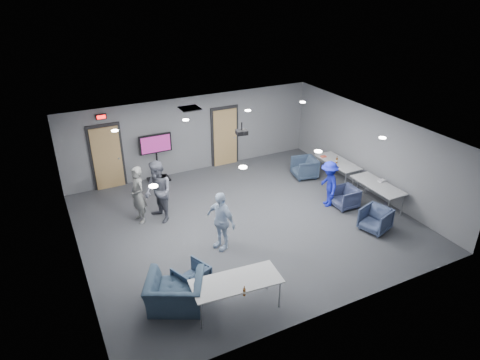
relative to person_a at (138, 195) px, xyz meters
name	(u,v)px	position (x,y,z in m)	size (l,w,h in m)	color
floor	(245,222)	(2.67, -1.42, -0.84)	(9.00, 9.00, 0.00)	#383A40
ceiling	(246,134)	(2.67, -1.42, 1.86)	(9.00, 9.00, 0.00)	white
wall_back	(193,134)	(2.67, 2.58, 0.51)	(9.00, 0.02, 2.70)	slate
wall_front	(337,260)	(2.67, -5.42, 0.51)	(9.00, 0.02, 2.70)	slate
wall_left	(74,219)	(-1.83, -1.42, 0.51)	(0.02, 8.00, 2.70)	slate
wall_right	(372,152)	(7.17, -1.42, 0.51)	(0.02, 8.00, 2.70)	slate
door_left	(107,158)	(-0.33, 2.53, 0.23)	(1.06, 0.17, 2.24)	black
door_right	(225,137)	(3.87, 2.53, 0.23)	(1.06, 0.17, 2.24)	black
exit_sign	(101,117)	(-0.33, 2.51, 1.61)	(0.32, 0.08, 0.16)	black
hvac_diffuser	(190,108)	(2.17, 1.38, 1.84)	(0.60, 0.60, 0.03)	black
downlights	(246,134)	(2.67, -1.42, 1.84)	(6.18, 3.78, 0.02)	white
person_a	(138,195)	(0.00, 0.00, 0.00)	(0.61, 0.40, 1.69)	gray
person_b	(158,192)	(0.53, -0.22, 0.07)	(0.89, 0.69, 1.83)	#535764
person_c	(221,221)	(1.55, -2.24, -0.04)	(0.95, 0.39, 1.61)	silver
person_d	(329,184)	(5.37, -1.68, -0.12)	(0.94, 0.54, 1.45)	#1C26BA
chair_right_a	(305,168)	(5.86, 0.27, -0.49)	(0.76, 0.79, 0.72)	#334258
chair_right_b	(345,197)	(5.78, -2.00, -0.52)	(0.68, 0.70, 0.64)	#3E476B
chair_right_c	(375,219)	(5.70, -3.40, -0.51)	(0.72, 0.74, 0.67)	#3A4665
chair_front_a	(191,278)	(0.27, -3.42, -0.53)	(0.67, 0.69, 0.63)	#3D4F69
chair_front_b	(175,293)	(-0.24, -3.82, -0.46)	(1.18, 1.03, 0.77)	#35485C
table_right_a	(338,163)	(6.67, -0.48, -0.16)	(0.70, 1.69, 0.73)	#A3A5A7
table_right_b	(378,186)	(6.67, -2.38, -0.16)	(0.72, 1.72, 0.73)	#A3A5A7
table_front_left	(236,282)	(0.91, -4.42, -0.15)	(1.96, 0.97, 0.73)	#A3A5A7
bottle_front	(244,292)	(0.86, -4.89, -0.03)	(0.06, 0.06, 0.23)	#5F3410
bottle_right	(337,160)	(6.54, -0.56, -0.02)	(0.07, 0.07, 0.26)	#5F3410
snack_box	(323,156)	(6.46, 0.06, -0.09)	(0.18, 0.12, 0.04)	#D94D36
wrapper	(382,181)	(6.92, -2.27, -0.09)	(0.22, 0.15, 0.05)	silver
tv_stand	(157,155)	(1.24, 2.32, 0.10)	(1.09, 0.52, 1.66)	black
projector	(242,132)	(2.99, -0.56, 1.56)	(0.35, 0.33, 0.35)	black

